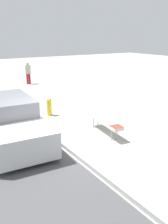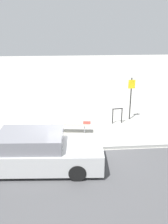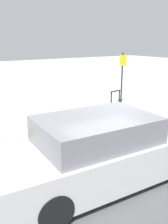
% 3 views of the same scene
% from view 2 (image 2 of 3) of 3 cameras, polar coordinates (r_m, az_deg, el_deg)
% --- Properties ---
extents(ground_plane, '(60.00, 60.00, 0.00)m').
position_cam_2_polar(ground_plane, '(10.57, -1.65, -8.56)').
color(ground_plane, '#ADAAA3').
extents(curb, '(60.00, 0.20, 0.13)m').
position_cam_2_polar(curb, '(10.54, -1.66, -8.25)').
color(curb, '#A8A8A3').
rests_on(curb, ground_plane).
extents(bench, '(1.92, 0.58, 0.53)m').
position_cam_2_polar(bench, '(11.91, -2.98, -2.69)').
color(bench, '#99999E').
rests_on(bench, ground_plane).
extents(bike_rack, '(0.55, 0.12, 0.83)m').
position_cam_2_polar(bike_rack, '(13.09, 7.62, -0.49)').
color(bike_rack, black).
rests_on(bike_rack, ground_plane).
extents(sign_post, '(0.36, 0.08, 2.30)m').
position_cam_2_polar(sign_post, '(13.47, 10.67, 3.88)').
color(sign_post, black).
rests_on(sign_post, ground_plane).
extents(fire_hydrant, '(0.36, 0.22, 0.77)m').
position_cam_2_polar(fire_hydrant, '(11.53, -17.67, -4.76)').
color(fire_hydrant, gold).
rests_on(fire_hydrant, ground_plane).
extents(parked_car_near, '(4.80, 2.00, 1.40)m').
position_cam_2_polar(parked_car_near, '(9.22, -10.99, -9.02)').
color(parked_car_near, black).
rests_on(parked_car_near, ground_plane).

